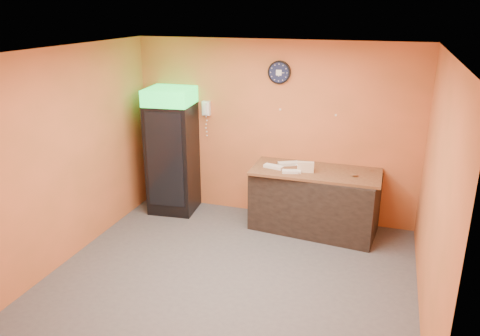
% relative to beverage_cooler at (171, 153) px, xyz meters
% --- Properties ---
extents(floor, '(4.50, 4.50, 0.00)m').
position_rel_beverage_cooler_xyz_m(floor, '(1.60, -1.60, -1.00)').
color(floor, '#47474C').
rests_on(floor, ground).
extents(back_wall, '(4.50, 0.02, 2.80)m').
position_rel_beverage_cooler_xyz_m(back_wall, '(1.60, 0.40, 0.40)').
color(back_wall, '#E1713F').
rests_on(back_wall, floor).
extents(left_wall, '(0.02, 4.00, 2.80)m').
position_rel_beverage_cooler_xyz_m(left_wall, '(-0.65, -1.60, 0.40)').
color(left_wall, '#E1713F').
rests_on(left_wall, floor).
extents(right_wall, '(0.02, 4.00, 2.80)m').
position_rel_beverage_cooler_xyz_m(right_wall, '(3.85, -1.60, 0.40)').
color(right_wall, '#E1713F').
rests_on(right_wall, floor).
extents(ceiling, '(4.50, 4.00, 0.02)m').
position_rel_beverage_cooler_xyz_m(ceiling, '(1.60, -1.60, 1.80)').
color(ceiling, white).
rests_on(ceiling, back_wall).
extents(beverage_cooler, '(0.78, 0.79, 2.05)m').
position_rel_beverage_cooler_xyz_m(beverage_cooler, '(0.00, 0.00, 0.00)').
color(beverage_cooler, black).
rests_on(beverage_cooler, floor).
extents(prep_counter, '(1.92, 1.00, 0.92)m').
position_rel_beverage_cooler_xyz_m(prep_counter, '(2.36, -0.01, -0.54)').
color(prep_counter, black).
rests_on(prep_counter, floor).
extents(wall_clock, '(0.35, 0.06, 0.35)m').
position_rel_beverage_cooler_xyz_m(wall_clock, '(1.67, 0.37, 1.32)').
color(wall_clock, black).
rests_on(wall_clock, back_wall).
extents(wall_phone, '(0.13, 0.11, 0.23)m').
position_rel_beverage_cooler_xyz_m(wall_phone, '(0.49, 0.34, 0.70)').
color(wall_phone, white).
rests_on(wall_phone, back_wall).
extents(butcher_paper, '(1.89, 0.84, 0.04)m').
position_rel_beverage_cooler_xyz_m(butcher_paper, '(2.36, -0.01, -0.06)').
color(butcher_paper, brown).
rests_on(butcher_paper, prep_counter).
extents(sub_roll_stack, '(0.25, 0.12, 0.15)m').
position_rel_beverage_cooler_xyz_m(sub_roll_stack, '(2.22, -0.13, 0.04)').
color(sub_roll_stack, beige).
rests_on(sub_roll_stack, butcher_paper).
extents(wrapped_sandwich_left, '(0.31, 0.18, 0.04)m').
position_rel_beverage_cooler_xyz_m(wrapped_sandwich_left, '(1.73, -0.10, -0.02)').
color(wrapped_sandwich_left, silver).
rests_on(wrapped_sandwich_left, butcher_paper).
extents(wrapped_sandwich_mid, '(0.29, 0.17, 0.04)m').
position_rel_beverage_cooler_xyz_m(wrapped_sandwich_mid, '(2.03, -0.23, -0.02)').
color(wrapped_sandwich_mid, silver).
rests_on(wrapped_sandwich_mid, butcher_paper).
extents(wrapped_sandwich_right, '(0.33, 0.25, 0.04)m').
position_rel_beverage_cooler_xyz_m(wrapped_sandwich_right, '(1.92, 0.11, -0.02)').
color(wrapped_sandwich_right, silver).
rests_on(wrapped_sandwich_right, butcher_paper).
extents(kitchen_tool, '(0.06, 0.06, 0.06)m').
position_rel_beverage_cooler_xyz_m(kitchen_tool, '(2.19, 0.10, -0.01)').
color(kitchen_tool, silver).
rests_on(kitchen_tool, butcher_paper).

